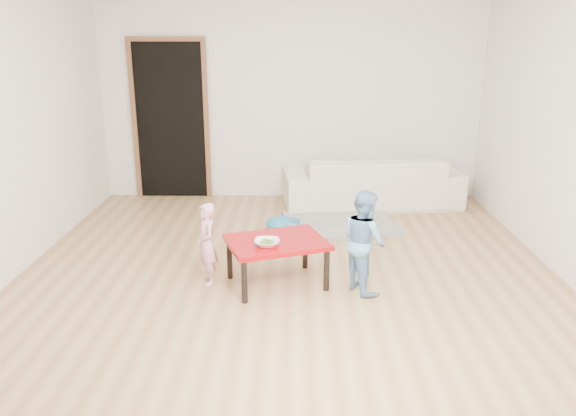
{
  "coord_description": "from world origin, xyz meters",
  "views": [
    {
      "loc": [
        0.07,
        -4.98,
        2.12
      ],
      "look_at": [
        0.0,
        -0.2,
        0.65
      ],
      "focal_mm": 35.0,
      "sensor_mm": 36.0,
      "label": 1
    }
  ],
  "objects_px": {
    "child_blue": "(364,241)",
    "child_pink": "(207,244)",
    "sofa": "(371,181)",
    "red_table": "(277,262)",
    "bowl": "(267,243)",
    "basin": "(283,227)"
  },
  "relations": [
    {
      "from": "bowl",
      "to": "child_blue",
      "type": "bearing_deg",
      "value": 2.64
    },
    {
      "from": "red_table",
      "to": "child_pink",
      "type": "relative_size",
      "value": 1.13
    },
    {
      "from": "bowl",
      "to": "basin",
      "type": "bearing_deg",
      "value": 86.17
    },
    {
      "from": "child_pink",
      "to": "basin",
      "type": "xyz_separation_m",
      "value": [
        0.64,
        1.36,
        -0.31
      ]
    },
    {
      "from": "child_blue",
      "to": "basin",
      "type": "bearing_deg",
      "value": 0.31
    },
    {
      "from": "sofa",
      "to": "basin",
      "type": "bearing_deg",
      "value": 37.37
    },
    {
      "from": "sofa",
      "to": "basin",
      "type": "xyz_separation_m",
      "value": [
        -1.12,
        -1.07,
        -0.26
      ]
    },
    {
      "from": "child_blue",
      "to": "child_pink",
      "type": "bearing_deg",
      "value": 59.23
    },
    {
      "from": "bowl",
      "to": "basin",
      "type": "relative_size",
      "value": 0.54
    },
    {
      "from": "red_table",
      "to": "basin",
      "type": "height_order",
      "value": "red_table"
    },
    {
      "from": "bowl",
      "to": "red_table",
      "type": "bearing_deg",
      "value": 59.85
    },
    {
      "from": "bowl",
      "to": "basin",
      "type": "distance_m",
      "value": 1.56
    },
    {
      "from": "sofa",
      "to": "child_pink",
      "type": "distance_m",
      "value": 2.99
    },
    {
      "from": "child_blue",
      "to": "basin",
      "type": "xyz_separation_m",
      "value": [
        -0.73,
        1.47,
        -0.39
      ]
    },
    {
      "from": "sofa",
      "to": "red_table",
      "type": "height_order",
      "value": "sofa"
    },
    {
      "from": "red_table",
      "to": "bowl",
      "type": "height_order",
      "value": "bowl"
    },
    {
      "from": "child_pink",
      "to": "child_blue",
      "type": "relative_size",
      "value": 0.83
    },
    {
      "from": "sofa",
      "to": "child_blue",
      "type": "height_order",
      "value": "child_blue"
    },
    {
      "from": "bowl",
      "to": "basin",
      "type": "height_order",
      "value": "bowl"
    },
    {
      "from": "red_table",
      "to": "child_pink",
      "type": "xyz_separation_m",
      "value": [
        -0.62,
        0.02,
        0.16
      ]
    },
    {
      "from": "sofa",
      "to": "red_table",
      "type": "bearing_deg",
      "value": 58.67
    },
    {
      "from": "child_blue",
      "to": "basin",
      "type": "distance_m",
      "value": 1.69
    }
  ]
}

